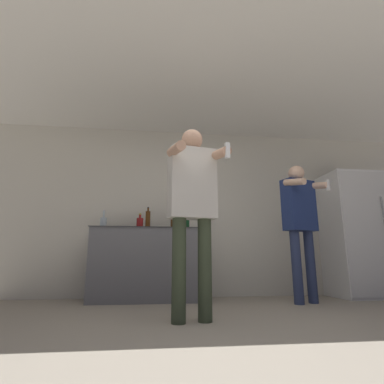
# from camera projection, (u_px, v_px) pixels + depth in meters

# --- Properties ---
(ground_plane) EXTENTS (14.00, 14.00, 0.00)m
(ground_plane) POSITION_uv_depth(u_px,v_px,m) (242.00, 350.00, 1.79)
(ground_plane) COLOR gray
(wall_back) EXTENTS (7.00, 0.06, 2.55)m
(wall_back) POSITION_uv_depth(u_px,v_px,m) (191.00, 210.00, 4.63)
(wall_back) COLOR beige
(wall_back) RESTS_ON ground_plane
(ceiling_slab) EXTENTS (7.00, 3.13, 0.05)m
(ceiling_slab) POSITION_uv_depth(u_px,v_px,m) (204.00, 87.00, 3.63)
(ceiling_slab) COLOR silver
(ceiling_slab) RESTS_ON wall_back
(refrigerator) EXTENTS (0.74, 0.70, 1.82)m
(refrigerator) POSITION_uv_depth(u_px,v_px,m) (354.00, 234.00, 4.48)
(refrigerator) COLOR white
(refrigerator) RESTS_ON ground_plane
(counter) EXTENTS (1.50, 0.66, 0.95)m
(counter) POSITION_uv_depth(u_px,v_px,m) (148.00, 264.00, 4.05)
(counter) COLOR slate
(counter) RESTS_ON ground_plane
(bottle_dark_rum) EXTENTS (0.09, 0.09, 0.23)m
(bottle_dark_rum) POSITION_uv_depth(u_px,v_px,m) (140.00, 223.00, 4.23)
(bottle_dark_rum) COLOR maroon
(bottle_dark_rum) RESTS_ON counter
(bottle_brown_liquor) EXTENTS (0.07, 0.07, 0.32)m
(bottle_brown_liquor) POSITION_uv_depth(u_px,v_px,m) (148.00, 220.00, 4.25)
(bottle_brown_liquor) COLOR #563314
(bottle_brown_liquor) RESTS_ON counter
(bottle_short_whiskey) EXTENTS (0.09, 0.09, 0.27)m
(bottle_short_whiskey) POSITION_uv_depth(u_px,v_px,m) (103.00, 222.00, 4.17)
(bottle_short_whiskey) COLOR silver
(bottle_short_whiskey) RESTS_ON counter
(bottle_clear_vodka) EXTENTS (0.07, 0.07, 0.30)m
(bottle_clear_vodka) POSITION_uv_depth(u_px,v_px,m) (173.00, 222.00, 4.29)
(bottle_clear_vodka) COLOR #563314
(bottle_clear_vodka) RESTS_ON counter
(bottle_tall_gin) EXTENTS (0.06, 0.06, 0.30)m
(bottle_tall_gin) POSITION_uv_depth(u_px,v_px,m) (187.00, 222.00, 4.31)
(bottle_tall_gin) COLOR #194723
(bottle_tall_gin) RESTS_ON counter
(person_woman_foreground) EXTENTS (0.57, 0.55, 1.78)m
(person_woman_foreground) POSITION_uv_depth(u_px,v_px,m) (192.00, 201.00, 2.80)
(person_woman_foreground) COLOR #38422D
(person_woman_foreground) RESTS_ON ground_plane
(person_man_side) EXTENTS (0.58, 0.55, 1.78)m
(person_man_side) POSITION_uv_depth(u_px,v_px,m) (300.00, 217.00, 3.91)
(person_man_side) COLOR navy
(person_man_side) RESTS_ON ground_plane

